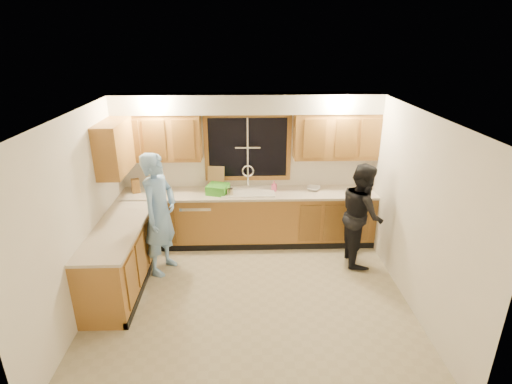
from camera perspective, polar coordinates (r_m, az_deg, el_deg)
floor at (r=5.63m, az=-0.84°, el=-14.84°), size 4.20×4.20×0.00m
ceiling at (r=4.61m, az=-1.00°, el=11.03°), size 4.20×4.20×0.00m
wall_back at (r=6.77m, az=-1.18°, el=3.53°), size 4.20×0.00×4.20m
wall_left at (r=5.39m, az=-23.86°, el=-3.23°), size 0.00×3.80×3.80m
wall_right at (r=5.44m, az=21.81°, el=-2.69°), size 0.00×3.80×3.80m
base_cabinets_back at (r=6.79m, az=-1.09°, el=-3.78°), size 4.20×0.60×0.88m
base_cabinets_left at (r=5.94m, az=-18.78°, el=-8.97°), size 0.60×1.90×0.88m
countertop_back at (r=6.59m, az=-1.12°, el=-0.22°), size 4.20×0.63×0.04m
countertop_left at (r=5.73m, az=-19.18°, el=-4.99°), size 0.63×1.90×0.04m
upper_cabinets_left at (r=6.59m, az=-13.79°, el=7.62°), size 1.35×0.33×0.75m
upper_cabinets_right at (r=6.62m, az=11.35°, el=7.87°), size 1.35×0.33×0.75m
upper_cabinets_return at (r=6.15m, az=-19.57°, el=6.01°), size 0.33×0.90×0.75m
soffit at (r=6.34m, az=-1.23°, el=12.53°), size 4.20×0.35×0.30m
window_frame at (r=6.66m, az=-1.20°, el=6.37°), size 1.44×0.03×1.14m
sink at (r=6.62m, az=-1.12°, el=-0.44°), size 0.86×0.52×0.57m
dishwasher at (r=6.84m, az=-8.25°, el=-4.10°), size 0.60×0.56×0.82m
stove at (r=5.48m, az=-20.44°, el=-11.86°), size 0.58×0.75×0.90m
man at (r=5.95m, az=-13.60°, el=-3.11°), size 0.65×0.79×1.84m
woman at (r=6.29m, az=14.85°, el=-3.06°), size 0.61×0.78×1.60m
knife_block at (r=6.83m, az=-16.81°, el=0.86°), size 0.16×0.15×0.23m
cutting_board at (r=6.75m, az=-5.73°, el=2.11°), size 0.29×0.13×0.37m
dish_crate at (r=6.54m, az=-5.47°, el=0.42°), size 0.40×0.38×0.15m
soap_bottle at (r=6.63m, az=2.60°, el=0.85°), size 0.10×0.10×0.17m
bowl at (r=6.74m, az=8.20°, el=0.51°), size 0.29×0.29×0.06m
can_left at (r=6.45m, az=-4.01°, el=-0.02°), size 0.08×0.08×0.12m
can_right at (r=6.42m, az=-3.60°, el=-0.06°), size 0.08×0.08×0.13m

